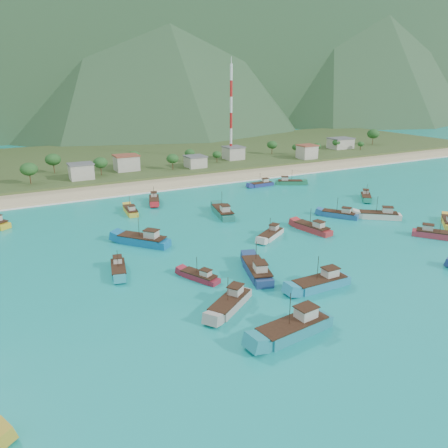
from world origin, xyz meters
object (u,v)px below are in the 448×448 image
boat_13 (230,304)px  boat_21 (320,283)px  boat_0 (271,235)px  boat_25 (436,235)px  boat_15 (131,211)px  boat_28 (339,215)px  boat_8 (257,271)px  boat_16 (200,277)px  boat_12 (289,183)px  boat_23 (379,216)px  boat_3 (143,241)px  boat_5 (261,185)px  boat_7 (154,201)px  boat_6 (118,269)px  boat_17 (366,197)px  radio_tower (231,113)px  boat_26 (223,213)px  boat_1 (312,229)px

boat_13 → boat_21: size_ratio=0.92×
boat_0 → boat_21: size_ratio=0.82×
boat_13 → boat_25: bearing=-117.9°
boat_21 → boat_0: bearing=-14.5°
boat_15 → boat_28: bearing=-26.7°
boat_8 → boat_16: 11.72m
boat_12 → boat_23: bearing=24.7°
boat_0 → boat_16: (-26.11, -13.70, -0.13)m
boat_3 → boat_23: size_ratio=1.10×
boat_0 → boat_21: (-7.20, -27.73, 0.24)m
boat_16 → boat_5: bearing=23.4°
boat_7 → boat_6: bearing=81.5°
boat_12 → boat_17: bearing=46.5°
boat_13 → boat_5: bearing=-70.3°
boat_13 → boat_23: 67.24m
boat_0 → boat_6: size_ratio=1.02×
boat_13 → boat_28: (53.10, 31.40, -0.09)m
radio_tower → boat_28: bearing=-99.1°
boat_5 → boat_26: size_ratio=0.72×
boat_17 → boat_21: 70.98m
boat_26 → boat_28: 33.69m
boat_17 → boat_26: boat_26 is taller
radio_tower → boat_23: 100.90m
boat_0 → boat_5: size_ratio=1.05×
boat_23 → boat_0: bearing=125.8°
boat_17 → boat_28: bearing=67.6°
boat_8 → boat_16: boat_8 is taller
boat_7 → boat_12: size_ratio=1.02×
boat_5 → boat_26: 39.66m
boat_15 → boat_16: boat_15 is taller
boat_1 → boat_7: bearing=110.1°
boat_1 → boat_25: bearing=-47.3°
boat_1 → boat_7: 53.50m
radio_tower → boat_1: (-29.56, -98.24, -22.25)m
boat_0 → boat_7: size_ratio=0.93×
boat_12 → boat_13: bearing=-14.4°
boat_6 → boat_7: size_ratio=0.92×
boat_26 → radio_tower: bearing=71.6°
boat_13 → boat_15: bearing=-35.2°
radio_tower → boat_5: bearing=-105.8°
boat_6 → boat_12: boat_12 is taller
boat_21 → boat_6: bearing=52.2°
boat_0 → boat_1: (12.12, -1.26, 0.12)m
boat_5 → boat_26: (-29.94, -26.00, 0.35)m
boat_17 → boat_23: size_ratio=0.80×
boat_3 → boat_21: 44.27m
boat_28 → boat_16: bearing=164.2°
boat_12 → boat_15: boat_12 is taller
boat_15 → boat_26: size_ratio=0.76×
boat_3 → boat_28: 57.16m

